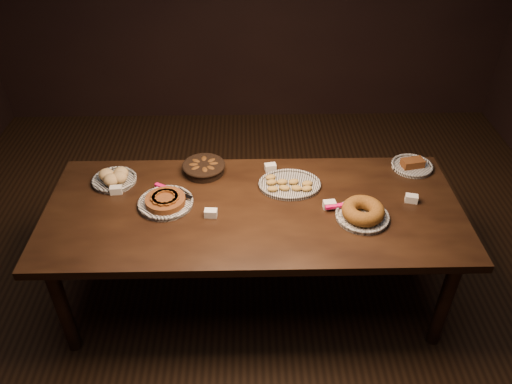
{
  "coord_description": "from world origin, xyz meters",
  "views": [
    {
      "loc": [
        -0.03,
        -2.24,
        2.55
      ],
      "look_at": [
        0.02,
        0.05,
        0.82
      ],
      "focal_mm": 35.0,
      "sensor_mm": 36.0,
      "label": 1
    }
  ],
  "objects_px": {
    "buffet_table": "(254,217)",
    "bundt_cake_plate": "(363,213)",
    "madeleine_platter": "(289,184)",
    "apple_tart_plate": "(166,201)"
  },
  "relations": [
    {
      "from": "madeleine_platter",
      "to": "bundt_cake_plate",
      "type": "height_order",
      "value": "bundt_cake_plate"
    },
    {
      "from": "apple_tart_plate",
      "to": "madeleine_platter",
      "type": "height_order",
      "value": "apple_tart_plate"
    },
    {
      "from": "apple_tart_plate",
      "to": "buffet_table",
      "type": "bearing_deg",
      "value": 7.08
    },
    {
      "from": "madeleine_platter",
      "to": "apple_tart_plate",
      "type": "bearing_deg",
      "value": -150.7
    },
    {
      "from": "bundt_cake_plate",
      "to": "apple_tart_plate",
      "type": "bearing_deg",
      "value": 159.35
    },
    {
      "from": "bundt_cake_plate",
      "to": "madeleine_platter",
      "type": "bearing_deg",
      "value": 128.46
    },
    {
      "from": "buffet_table",
      "to": "madeleine_platter",
      "type": "distance_m",
      "value": 0.31
    },
    {
      "from": "apple_tart_plate",
      "to": "madeleine_platter",
      "type": "bearing_deg",
      "value": 23.28
    },
    {
      "from": "buffet_table",
      "to": "bundt_cake_plate",
      "type": "height_order",
      "value": "bundt_cake_plate"
    },
    {
      "from": "buffet_table",
      "to": "bundt_cake_plate",
      "type": "bearing_deg",
      "value": -10.46
    }
  ]
}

